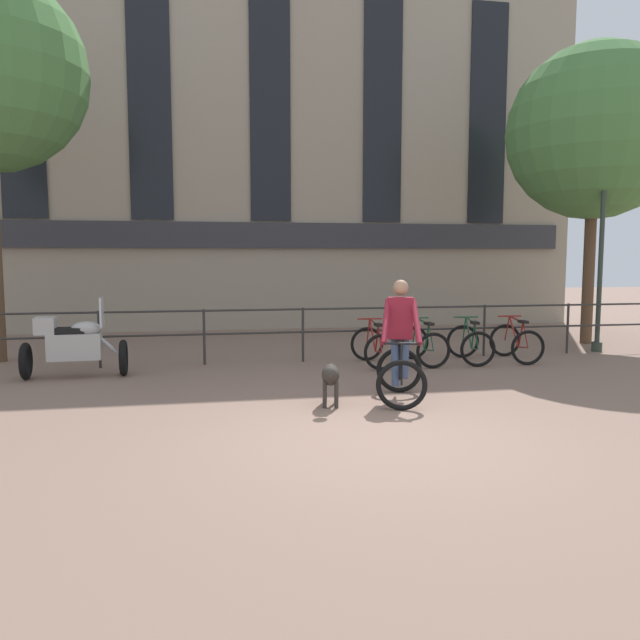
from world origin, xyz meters
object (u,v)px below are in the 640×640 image
parked_motorcycle (74,345)px  parked_bicycle_far_end (516,342)px  dog (331,376)px  street_lamp (602,239)px  parked_bicycle_mid_left (423,345)px  parked_bicycle_near_lamp (374,346)px  cyclist_with_bike (400,346)px  parked_bicycle_mid_right (470,344)px

parked_motorcycle → parked_bicycle_far_end: size_ratio=1.47×
dog → parked_bicycle_far_end: (4.32, 2.98, -0.06)m
dog → street_lamp: size_ratio=0.20×
dog → street_lamp: 7.85m
parked_bicycle_mid_left → street_lamp: bearing=-171.0°
dog → parked_motorcycle: (-3.82, 2.77, 0.15)m
parked_bicycle_near_lamp → street_lamp: size_ratio=0.26×
parked_bicycle_near_lamp → street_lamp: bearing=-171.0°
parked_motorcycle → street_lamp: street_lamp is taller
parked_bicycle_mid_left → cyclist_with_bike: bearing=62.4°
dog → parked_bicycle_mid_right: bearing=53.3°
dog → parked_motorcycle: 4.72m
dog → parked_bicycle_near_lamp: parked_bicycle_near_lamp is taller
street_lamp → parked_bicycle_mid_right: bearing=-166.6°
dog → street_lamp: street_lamp is taller
dog → parked_bicycle_mid_left: parked_bicycle_mid_left is taller
parked_motorcycle → cyclist_with_bike: bearing=-119.8°
parked_motorcycle → parked_bicycle_mid_left: 6.23m
parked_bicycle_mid_right → parked_motorcycle: bearing=10.2°
parked_bicycle_mid_right → street_lamp: street_lamp is taller
cyclist_with_bike → parked_bicycle_far_end: bearing=56.1°
parked_bicycle_far_end → street_lamp: size_ratio=0.27×
parked_motorcycle → parked_bicycle_mid_left: (6.22, 0.21, -0.20)m
dog → street_lamp: bearing=41.3°
parked_bicycle_near_lamp → parked_bicycle_far_end: 2.87m
parked_motorcycle → parked_bicycle_mid_left: bearing=-90.7°
parked_bicycle_mid_right → parked_bicycle_far_end: 0.96m
parked_bicycle_mid_right → parked_bicycle_mid_left: bearing=8.6°
parked_bicycle_mid_left → parked_bicycle_near_lamp: bearing=-1.4°
parked_bicycle_near_lamp → parked_bicycle_mid_right: size_ratio=0.93×
parked_bicycle_mid_right → dog: bearing=50.1°
parked_bicycle_near_lamp → parked_bicycle_mid_left: same height
parked_bicycle_near_lamp → parked_bicycle_mid_left: 0.96m
parked_bicycle_near_lamp → parked_bicycle_mid_right: 1.91m
parked_bicycle_near_lamp → cyclist_with_bike: bearing=82.6°
parked_bicycle_near_lamp → street_lamp: (5.17, 0.77, 2.03)m
parked_bicycle_near_lamp → parked_bicycle_far_end: size_ratio=0.97×
dog → parked_bicycle_mid_left: size_ratio=0.75×
street_lamp → parked_bicycle_near_lamp: bearing=-171.5°
cyclist_with_bike → parked_motorcycle: cyclist_with_bike is taller
cyclist_with_bike → parked_bicycle_mid_left: bearing=80.0°
parked_bicycle_mid_left → parked_bicycle_far_end: 1.91m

